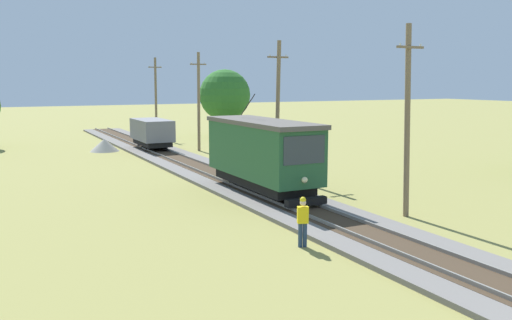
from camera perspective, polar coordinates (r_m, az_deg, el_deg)
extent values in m
cube|color=#235633|center=(26.94, 0.63, 1.04)|extent=(2.50, 8.00, 2.60)
cube|color=#56514C|center=(26.80, 0.63, 4.04)|extent=(2.60, 8.32, 0.22)
cube|color=black|center=(27.19, 0.62, -2.26)|extent=(2.10, 7.04, 0.44)
cube|color=#2D3842|center=(23.42, 5.18, 1.07)|extent=(2.10, 0.03, 1.25)
cube|color=#2D3842|center=(27.50, 2.96, 1.95)|extent=(0.02, 6.72, 1.04)
sphere|color=#F4EAB2|center=(23.59, 5.20, -2.12)|extent=(0.28, 0.28, 0.28)
cylinder|color=black|center=(28.18, -0.88, 5.89)|extent=(0.05, 1.67, 1.19)
cube|color=black|center=(23.66, 5.35, -4.44)|extent=(2.00, 0.36, 0.32)
cylinder|color=black|center=(25.26, 2.98, -3.09)|extent=(1.54, 0.80, 0.80)
cylinder|color=black|center=(29.16, -1.42, -1.54)|extent=(1.54, 0.80, 0.80)
cube|color=slate|center=(45.37, -11.04, 3.19)|extent=(2.40, 5.20, 1.70)
cube|color=black|center=(45.47, -11.00, 1.84)|extent=(2.02, 4.78, 0.38)
cylinder|color=black|center=(43.99, -10.44, 1.64)|extent=(1.54, 0.76, 0.76)
cylinder|color=black|center=(46.97, -11.52, 2.02)|extent=(1.54, 0.76, 0.76)
cylinder|color=#7A664C|center=(23.44, 15.81, 3.95)|extent=(0.24, 0.53, 8.11)
cube|color=#7A664C|center=(23.42, 16.11, 11.48)|extent=(1.40, 0.10, 0.10)
cylinder|color=silver|center=(23.06, 15.10, 11.82)|extent=(0.08, 0.08, 0.10)
cylinder|color=silver|center=(23.80, 17.11, 11.62)|extent=(0.08, 0.08, 0.10)
cylinder|color=#7A664C|center=(32.51, 2.32, 5.43)|extent=(0.24, 0.54, 8.16)
cube|color=#7A664C|center=(32.50, 2.35, 10.89)|extent=(1.40, 0.10, 0.10)
cylinder|color=silver|center=(32.24, 1.49, 11.09)|extent=(0.08, 0.08, 0.10)
cylinder|color=silver|center=(32.78, 3.21, 11.04)|extent=(0.08, 0.08, 0.10)
cylinder|color=#7A664C|center=(44.60, -6.12, 6.14)|extent=(0.24, 0.41, 8.11)
cube|color=#7A664C|center=(44.59, -6.18, 10.10)|extent=(1.40, 0.10, 0.10)
cylinder|color=silver|center=(44.40, -6.86, 10.23)|extent=(0.08, 0.08, 0.10)
cylinder|color=silver|center=(44.79, -5.51, 10.23)|extent=(0.08, 0.08, 0.10)
cylinder|color=#7A664C|center=(56.25, -10.62, 6.52)|extent=(0.24, 0.41, 8.18)
cube|color=#7A664C|center=(56.25, -10.70, 9.68)|extent=(1.40, 0.10, 0.10)
cylinder|color=silver|center=(56.10, -11.25, 9.78)|extent=(0.08, 0.08, 0.10)
cylinder|color=silver|center=(56.41, -10.16, 9.80)|extent=(0.08, 0.08, 0.10)
cone|color=#9E998E|center=(46.15, -15.84, 1.54)|extent=(2.40, 2.40, 1.04)
cylinder|color=navy|center=(18.89, 5.22, -7.95)|extent=(0.15, 0.15, 0.86)
cylinder|color=navy|center=(18.87, 4.74, -7.96)|extent=(0.15, 0.15, 0.86)
cube|color=yellow|center=(18.69, 5.01, -5.84)|extent=(0.44, 0.37, 0.58)
sphere|color=beige|center=(18.59, 5.03, -4.55)|extent=(0.22, 0.22, 0.22)
sphere|color=yellow|center=(18.57, 5.03, -4.25)|extent=(0.21, 0.21, 0.21)
cylinder|color=#4C3823|center=(56.22, -3.31, 3.69)|extent=(0.32, 0.32, 2.38)
sphere|color=#2D6B28|center=(56.05, -3.34, 6.93)|extent=(5.30, 5.30, 5.30)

